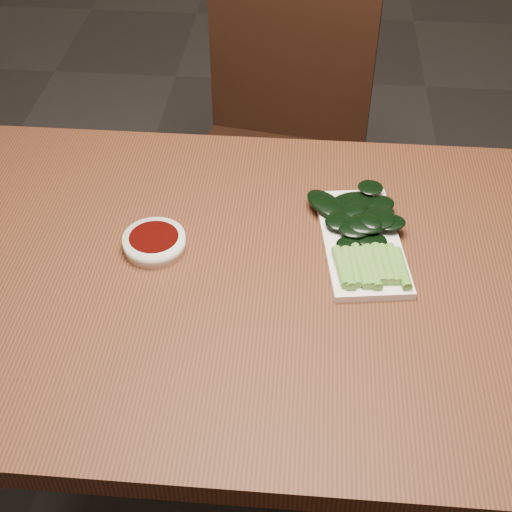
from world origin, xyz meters
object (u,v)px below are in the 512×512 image
object	(u,v)px
sauce_bowl	(154,242)
gai_lan	(360,230)
serving_plate	(361,242)
table	(272,301)
chair_far	(279,146)

from	to	relation	value
sauce_bowl	gai_lan	size ratio (longest dim) A/B	0.38
sauce_bowl	serving_plate	world-z (taller)	sauce_bowl
table	sauce_bowl	xyz separation A→B (m)	(-0.21, 0.04, 0.09)
gai_lan	chair_far	bearing A→B (deg)	104.55
sauce_bowl	gai_lan	distance (m)	0.36
table	chair_far	distance (m)	0.79
table	serving_plate	distance (m)	0.19
table	sauce_bowl	bearing A→B (deg)	168.80
serving_plate	gai_lan	xyz separation A→B (m)	(-0.00, 0.01, 0.02)
table	sauce_bowl	distance (m)	0.23
chair_far	serving_plate	xyz separation A→B (m)	(0.18, -0.68, 0.27)
serving_plate	gai_lan	distance (m)	0.02
table	serving_plate	bearing A→B (deg)	28.23
serving_plate	gai_lan	size ratio (longest dim) A/B	1.02
table	gai_lan	distance (m)	0.20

